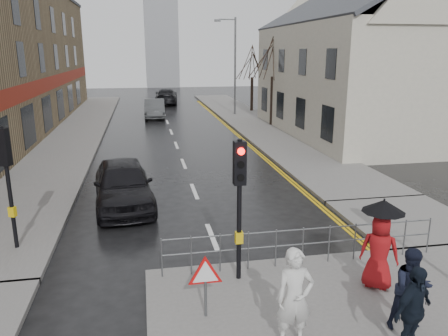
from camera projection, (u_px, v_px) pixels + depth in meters
name	position (u px, v px, depth m)	size (l,w,h in m)	color
ground	(232.00, 288.00, 10.31)	(120.00, 120.00, 0.00)	black
left_pavement	(77.00, 129.00, 30.97)	(4.00, 44.00, 0.14)	#605E5B
right_pavement	(249.00, 120.00, 35.18)	(4.00, 40.00, 0.14)	#605E5B
pavement_bridge_right	(408.00, 220.00, 14.29)	(4.00, 4.20, 0.14)	#605E5B
building_right_cream	(358.00, 61.00, 28.29)	(9.00, 16.40, 10.10)	#B1AC9A
church_tower	(161.00, 27.00, 67.11)	(5.00, 5.00, 18.00)	gray
traffic_signal_near_left	(239.00, 186.00, 9.89)	(0.28, 0.27, 3.40)	black
traffic_signal_far_left	(6.00, 167.00, 11.54)	(0.34, 0.33, 3.40)	black
guard_railing_front	(303.00, 238.00, 11.00)	(7.14, 0.04, 1.00)	#595B5E
warning_sign	(205.00, 276.00, 8.75)	(0.80, 0.07, 1.35)	#595B5E
street_lamp	(233.00, 60.00, 36.70)	(1.83, 0.25, 8.00)	#595B5E
tree_near	(273.00, 55.00, 31.19)	(2.40, 2.40, 6.58)	#2F211A
tree_far	(252.00, 63.00, 39.06)	(2.40, 2.40, 5.64)	#2F211A
pedestrian_a	(295.00, 298.00, 7.88)	(0.70, 0.46, 1.91)	silver
pedestrian_b	(412.00, 289.00, 8.40)	(0.81, 0.63, 1.67)	black
pedestrian_with_umbrella	(380.00, 241.00, 9.82)	(1.04, 0.96, 2.12)	maroon
pedestrian_d	(413.00, 311.00, 7.67)	(1.00, 0.42, 1.70)	black
car_parked	(123.00, 184.00, 15.57)	(1.97, 4.90, 1.67)	black
car_mid	(155.00, 109.00, 36.46)	(1.63, 4.67, 1.54)	#3D4042
car_far	(166.00, 97.00, 45.89)	(2.25, 5.53, 1.60)	black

